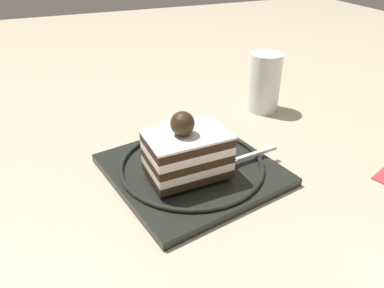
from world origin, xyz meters
The scene contains 6 objects.
ground_plane centered at (0.00, 0.00, 0.00)m, with size 2.40×2.40×0.00m, color tan.
dessert_plate centered at (0.02, 0.00, 0.01)m, with size 0.25×0.25×0.02m.
cake_slice centered at (0.04, -0.02, 0.05)m, with size 0.08×0.11×0.09m.
whipped_cream_dollop centered at (-0.06, -0.01, 0.03)m, with size 0.03×0.03×0.03m, color white.
fork centered at (0.04, 0.07, 0.02)m, with size 0.02×0.12×0.00m.
drink_glass_near centered at (-0.13, 0.21, 0.05)m, with size 0.06×0.06×0.11m.
Camera 1 is at (0.42, -0.16, 0.30)m, focal length 34.46 mm.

